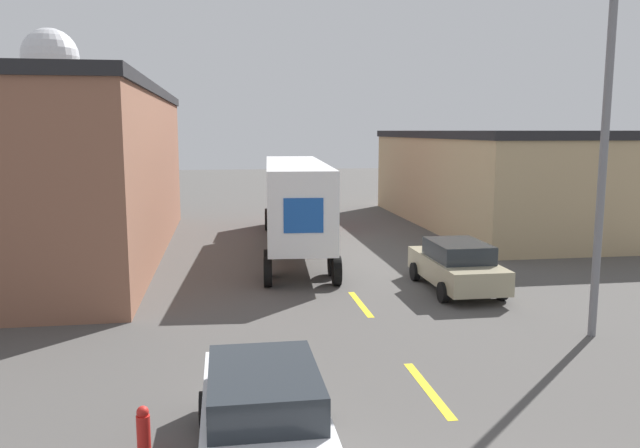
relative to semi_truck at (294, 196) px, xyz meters
The scene contains 9 objects.
road_centerline 15.94m from the semi_truck, 86.37° to the right, with size 0.20×15.68×0.01m.
warehouse_left 10.07m from the semi_truck, behind, with size 8.89×20.83×7.05m.
warehouse_right 13.17m from the semi_truck, 25.26° to the left, with size 8.71×19.18×5.25m.
semi_truck is the anchor object (origin of this frame).
parked_car_left_near 18.39m from the semi_truck, 97.87° to the right, with size 2.12×4.65×1.64m.
parked_car_right_mid 9.41m from the semi_truck, 60.97° to the right, with size 2.12×4.65×1.64m.
water_tower 43.94m from the semi_truck, 117.03° to the left, with size 5.40×5.40×15.07m.
street_lamp 14.67m from the semi_truck, 65.35° to the right, with size 2.41×0.32×8.78m.
fire_hydrant 18.24m from the semi_truck, 104.09° to the right, with size 0.22×0.22×0.87m.
Camera 1 is at (-4.04, -5.91, 5.24)m, focal length 35.00 mm.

